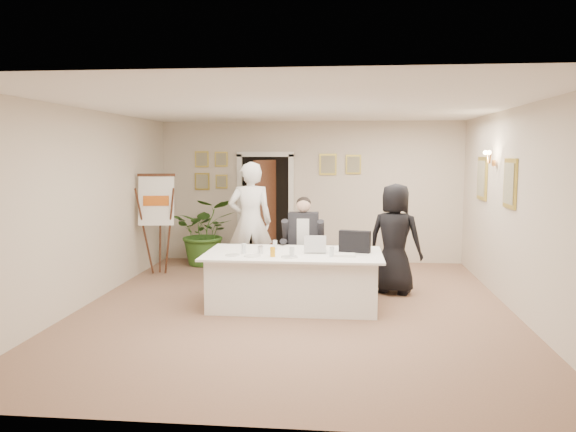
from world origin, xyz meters
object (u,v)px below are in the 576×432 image
at_px(standing_man, 250,222).
at_px(paper_stack, 344,255).
at_px(potted_palm, 206,232).
at_px(flip_chart, 158,229).
at_px(seated_man, 303,243).
at_px(laptop_bag, 355,241).
at_px(oj_glass, 273,252).
at_px(conference_table, 293,279).
at_px(steel_jug, 260,250).
at_px(laptop, 315,243).
at_px(standing_woman, 395,239).

distance_m(standing_man, paper_stack, 2.35).
bearing_deg(potted_palm, flip_chart, -123.64).
distance_m(seated_man, potted_palm, 2.72).
distance_m(potted_palm, paper_stack, 4.03).
distance_m(laptop_bag, oj_glass, 1.21).
height_order(conference_table, steel_jug, steel_jug).
height_order(laptop, oj_glass, laptop).
relative_size(laptop, steel_jug, 3.06).
distance_m(conference_table, standing_woman, 1.81).
height_order(seated_man, potted_palm, seated_man).
relative_size(standing_man, standing_woman, 1.18).
relative_size(potted_palm, paper_stack, 4.34).
distance_m(standing_man, standing_woman, 2.44).
distance_m(seated_man, standing_man, 1.10).
bearing_deg(seated_man, standing_man, 157.26).
xyz_separation_m(laptop_bag, steel_jug, (-1.31, -0.25, -0.10)).
relative_size(standing_woman, oj_glass, 13.18).
relative_size(standing_man, laptop_bag, 4.62).
bearing_deg(laptop, laptop_bag, 4.65).
xyz_separation_m(laptop_bag, oj_glass, (-1.11, -0.46, -0.09)).
bearing_deg(oj_glass, seated_man, 76.76).
relative_size(seated_man, paper_stack, 5.01).
height_order(standing_woman, paper_stack, standing_woman).
xyz_separation_m(potted_palm, oj_glass, (1.72, -3.15, 0.19)).
relative_size(standing_man, laptop, 6.01).
height_order(seated_man, laptop, seated_man).
xyz_separation_m(paper_stack, oj_glass, (-0.97, -0.15, 0.05)).
distance_m(conference_table, potted_palm, 3.44).
relative_size(conference_table, standing_man, 1.23).
distance_m(standing_man, laptop, 1.88).
bearing_deg(steel_jug, laptop_bag, 10.59).
bearing_deg(laptop_bag, paper_stack, -100.35).
bearing_deg(seated_man, flip_chart, 168.29).
xyz_separation_m(standing_man, steel_jug, (0.42, -1.65, -0.18)).
distance_m(standing_woman, laptop, 1.46).
relative_size(seated_man, flip_chart, 0.85).
height_order(standing_man, standing_woman, standing_man).
bearing_deg(steel_jug, potted_palm, 117.33).
bearing_deg(steel_jug, seated_man, 65.55).
distance_m(conference_table, seated_man, 1.07).
distance_m(paper_stack, steel_jug, 1.17).
relative_size(seated_man, steel_jug, 13.67).
bearing_deg(flip_chart, seated_man, -17.78).
distance_m(flip_chart, laptop, 3.42).
height_order(potted_palm, paper_stack, potted_palm).
bearing_deg(paper_stack, standing_woman, 54.96).
bearing_deg(standing_woman, flip_chart, 9.88).
xyz_separation_m(flip_chart, laptop, (2.91, -1.80, 0.09)).
distance_m(flip_chart, oj_glass, 3.22).
bearing_deg(paper_stack, potted_palm, 131.78).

